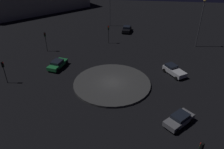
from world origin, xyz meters
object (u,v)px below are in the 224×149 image
Objects in this scene: car_black at (127,29)px; streetlamp_northeast at (202,16)px; car_green at (57,64)px; streetlamp_north at (110,4)px; traffic_light_northwest at (45,38)px; traffic_light_west at (4,68)px; car_silver at (174,70)px; car_grey at (179,119)px; traffic_light_north at (108,31)px.

streetlamp_northeast reaches higher than car_black.
car_green is 25.61m from streetlamp_north.
streetlamp_north is (10.53, 17.86, 2.95)m from traffic_light_northwest.
streetlamp_northeast reaches higher than car_green.
traffic_light_west is 12.43m from traffic_light_northwest.
streetlamp_northeast reaches higher than streetlamp_north.
car_silver is 28.36m from streetlamp_north.
traffic_light_west reaches higher than car_grey.
traffic_light_northwest is 0.41× the size of streetlamp_northeast.
car_black is 0.46× the size of streetlamp_north.
traffic_light_northwest is at bearing -44.70° from car_black.
traffic_light_west is at bearing -150.05° from streetlamp_northeast.
car_grey is 0.44× the size of streetlamp_north.
streetlamp_north reaches higher than car_silver.
car_black is 8.17m from streetlamp_north.
car_black is 20.65m from traffic_light_northwest.
traffic_light_north reaches higher than car_green.
traffic_light_northwest is at bearing -139.08° from car_silver.
car_black is 8.82m from traffic_light_north.
car_green is at bearing -77.87° from car_grey.
car_black is at bearing 154.53° from streetlamp_northeast.
traffic_light_west is (-6.23, -5.80, 1.93)m from car_green.
car_silver is 1.01× the size of car_black.
traffic_light_north is at bearing -20.32° from car_black.
car_black is (-9.28, 19.84, 0.02)m from car_silver.
car_grey is 38.95m from streetlamp_north.
car_silver is 12.18m from car_grey.
car_silver is 25.50m from traffic_light_northwest.
traffic_light_northwest reaches higher than car_black.
traffic_light_north is (7.36, 12.32, 2.11)m from car_green.
streetlamp_north reaches higher than traffic_light_west.
streetlamp_north reaches higher than traffic_light_northwest.
traffic_light_northwest is (-11.88, -5.81, 0.02)m from traffic_light_north.
streetlamp_north is (-1.34, 12.05, 2.97)m from traffic_light_north.
car_green is at bearing -103.88° from streetlamp_north.
car_green is 22.89m from car_black.
car_black is at bearing -16.20° from car_green.
car_silver is 21.90m from car_black.
streetlamp_northeast is at bearing -29.77° from streetlamp_north.
car_black reaches higher than car_green.
car_green is 1.11× the size of traffic_light_northwest.
streetlamp_north reaches higher than traffic_light_north.
traffic_light_north is 13.22m from traffic_light_northwest.
traffic_light_northwest is at bearing -73.83° from traffic_light_north.
streetlamp_north is (-4.83, 4.23, 5.05)m from car_black.
traffic_light_northwest is (1.72, 12.31, 0.19)m from traffic_light_west.
streetlamp_northeast is at bearing 47.34° from traffic_light_northwest.
car_green is at bearing -40.76° from traffic_light_north.
streetlamp_northeast is at bearing -51.70° from car_green.
traffic_light_northwest is (-4.51, 6.51, 2.12)m from car_green.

